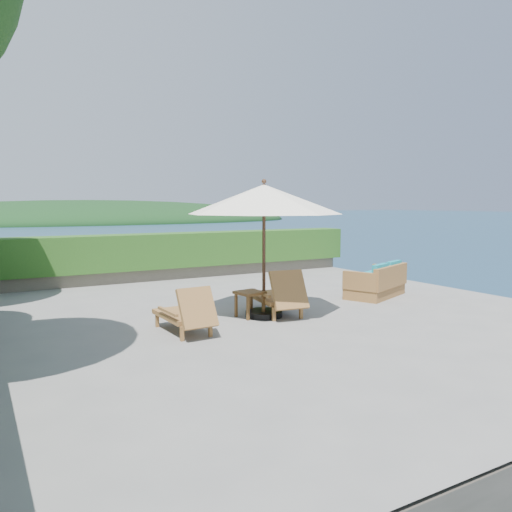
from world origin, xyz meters
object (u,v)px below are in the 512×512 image
lounge_left (186,313)px  side_table (250,296)px  wicker_loveseat (377,283)px  lounge_right (278,295)px  patio_umbrella (264,201)px

lounge_left → side_table: (1.55, 0.53, 0.07)m
wicker_loveseat → lounge_left: bearing=167.1°
lounge_right → patio_umbrella: bearing=-174.9°
patio_umbrella → lounge_right: (0.31, -0.02, -1.88)m
side_table → lounge_right: bearing=-10.1°
lounge_right → wicker_loveseat: 3.16m
side_table → wicker_loveseat: wicker_loveseat is taller
lounge_left → wicker_loveseat: (5.25, 0.91, -0.03)m
patio_umbrella → lounge_left: size_ratio=2.26×
patio_umbrella → side_table: (-0.27, 0.09, -1.85)m
lounge_right → side_table: lounge_right is taller
side_table → patio_umbrella: bearing=-17.9°
lounge_left → wicker_loveseat: lounge_left is taller
patio_umbrella → side_table: bearing=162.1°
lounge_left → lounge_right: size_ratio=0.87×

